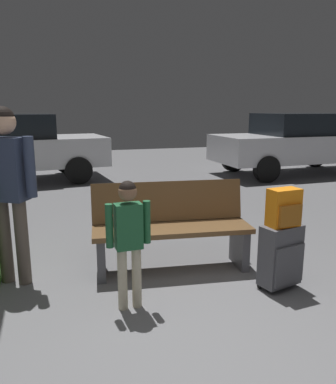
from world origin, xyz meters
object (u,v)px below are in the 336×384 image
at_px(bench, 171,227).
at_px(parked_car_far, 9,147).
at_px(child, 128,232).
at_px(backpack_bright, 284,208).
at_px(parked_car_side, 297,142).
at_px(adult, 8,177).
at_px(suitcase, 281,256).

relative_size(bench, parked_car_far, 0.39).
height_order(bench, child, child).
height_order(bench, backpack_bright, backpack_bright).
height_order(backpack_bright, parked_car_side, parked_car_side).
xyz_separation_m(child, parked_car_far, (-1.41, 6.23, 0.14)).
bearing_deg(adult, backpack_bright, -20.34).
relative_size(bench, adult, 1.00).
bearing_deg(suitcase, child, 177.24).
bearing_deg(parked_car_side, backpack_bright, -126.46).
bearing_deg(suitcase, parked_car_side, 53.54).
xyz_separation_m(suitcase, parked_car_side, (4.00, 5.41, 0.48)).
xyz_separation_m(bench, parked_car_far, (-1.99, 5.54, 0.36)).
relative_size(backpack_bright, parked_car_far, 0.08).
bearing_deg(suitcase, bench, 137.15).
relative_size(suitcase, child, 0.56).
xyz_separation_m(backpack_bright, adult, (-2.34, 0.87, 0.25)).
bearing_deg(backpack_bright, parked_car_side, 53.54).
xyz_separation_m(suitcase, backpack_bright, (-0.00, -0.00, 0.45)).
bearing_deg(parked_car_far, backpack_bright, -66.00).
height_order(child, parked_car_side, parked_car_side).
bearing_deg(parked_car_side, bench, -135.93).
distance_m(bench, suitcase, 1.12).
bearing_deg(child, backpack_bright, -2.78).
bearing_deg(backpack_bright, parked_car_far, 114.00).
xyz_separation_m(backpack_bright, parked_car_side, (4.00, 5.41, 0.03)).
xyz_separation_m(backpack_bright, child, (-1.39, 0.07, -0.10)).
bearing_deg(child, bench, 49.74).
height_order(parked_car_side, parked_car_far, same).
height_order(suitcase, parked_car_side, parked_car_side).
bearing_deg(parked_car_far, adult, -85.08).
height_order(suitcase, backpack_bright, backpack_bright).
bearing_deg(child, parked_car_far, 102.75).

